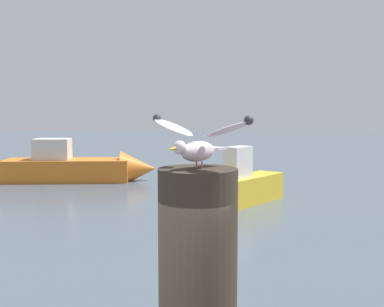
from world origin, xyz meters
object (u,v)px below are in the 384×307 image
(mooring_post, at_px, (198,272))
(boat_orange, at_px, (84,167))
(seagull, at_px, (197,142))
(boat_yellow, at_px, (246,186))

(mooring_post, distance_m, boat_orange, 17.65)
(seagull, relative_size, boat_yellow, 0.15)
(mooring_post, xyz_separation_m, boat_orange, (-2.31, 17.43, -1.61))
(seagull, height_order, boat_yellow, seagull)
(seagull, bearing_deg, boat_yellow, 76.00)
(boat_orange, bearing_deg, boat_yellow, -44.15)
(boat_orange, relative_size, boat_yellow, 1.71)
(seagull, xyz_separation_m, boat_orange, (-2.30, 17.43, -2.25))
(mooring_post, height_order, seagull, seagull)
(mooring_post, relative_size, boat_orange, 0.17)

